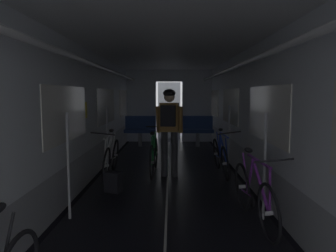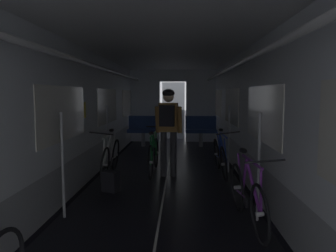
{
  "view_description": "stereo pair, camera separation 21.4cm",
  "coord_description": "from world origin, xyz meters",
  "px_view_note": "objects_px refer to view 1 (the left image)",
  "views": [
    {
      "loc": [
        0.06,
        -2.01,
        1.64
      ],
      "look_at": [
        0.0,
        4.86,
        0.95
      ],
      "focal_mm": 34.65,
      "sensor_mm": 36.0,
      "label": 1
    },
    {
      "loc": [
        0.27,
        -2.01,
        1.64
      ],
      "look_at": [
        0.0,
        4.86,
        0.95
      ],
      "focal_mm": 34.65,
      "sensor_mm": 36.0,
      "label": 2
    }
  ],
  "objects_px": {
    "bicycle_blue": "(221,156)",
    "bicycle_white": "(111,157)",
    "bench_seat_far_left": "(140,128)",
    "bicycle_purple": "(254,194)",
    "person_cyclist_aisle": "(169,123)",
    "backpack_on_floor": "(113,182)",
    "bench_seat_far_right": "(198,128)",
    "bicycle_green_in_aisle": "(154,155)"
  },
  "relations": [
    {
      "from": "bench_seat_far_left",
      "to": "bicycle_blue",
      "type": "height_order",
      "value": "same"
    },
    {
      "from": "bench_seat_far_right",
      "to": "bicycle_purple",
      "type": "bearing_deg",
      "value": -88.07
    },
    {
      "from": "bicycle_white",
      "to": "bicycle_blue",
      "type": "bearing_deg",
      "value": 4.54
    },
    {
      "from": "bicycle_white",
      "to": "bicycle_green_in_aisle",
      "type": "xyz_separation_m",
      "value": [
        0.84,
        0.24,
        0.0
      ]
    },
    {
      "from": "bench_seat_far_left",
      "to": "bicycle_white",
      "type": "relative_size",
      "value": 0.58
    },
    {
      "from": "bicycle_purple",
      "to": "bicycle_blue",
      "type": "bearing_deg",
      "value": 90.67
    },
    {
      "from": "bicycle_purple",
      "to": "bench_seat_far_right",
      "type": "bearing_deg",
      "value": 91.93
    },
    {
      "from": "backpack_on_floor",
      "to": "bicycle_white",
      "type": "bearing_deg",
      "value": 102.44
    },
    {
      "from": "bench_seat_far_right",
      "to": "backpack_on_floor",
      "type": "relative_size",
      "value": 2.89
    },
    {
      "from": "person_cyclist_aisle",
      "to": "backpack_on_floor",
      "type": "xyz_separation_m",
      "value": [
        -0.93,
        -1.01,
        -0.9
      ]
    },
    {
      "from": "bicycle_green_in_aisle",
      "to": "bench_seat_far_left",
      "type": "bearing_deg",
      "value": 99.9
    },
    {
      "from": "bicycle_blue",
      "to": "bicycle_white",
      "type": "relative_size",
      "value": 1.0
    },
    {
      "from": "bench_seat_far_right",
      "to": "bicycle_green_in_aisle",
      "type": "distance_m",
      "value": 3.72
    },
    {
      "from": "bench_seat_far_right",
      "to": "backpack_on_floor",
      "type": "distance_m",
      "value": 5.14
    },
    {
      "from": "bicycle_green_in_aisle",
      "to": "bicycle_white",
      "type": "bearing_deg",
      "value": -164.01
    },
    {
      "from": "bicycle_blue",
      "to": "bicycle_white",
      "type": "xyz_separation_m",
      "value": [
        -2.2,
        -0.17,
        0.0
      ]
    },
    {
      "from": "bench_seat_far_right",
      "to": "bicycle_purple",
      "type": "xyz_separation_m",
      "value": [
        0.21,
        -6.13,
        -0.18
      ]
    },
    {
      "from": "bench_seat_far_left",
      "to": "bicycle_white",
      "type": "bearing_deg",
      "value": -93.42
    },
    {
      "from": "bicycle_purple",
      "to": "bicycle_white",
      "type": "bearing_deg",
      "value": 133.39
    },
    {
      "from": "bicycle_blue",
      "to": "person_cyclist_aisle",
      "type": "height_order",
      "value": "person_cyclist_aisle"
    },
    {
      "from": "person_cyclist_aisle",
      "to": "bicycle_blue",
      "type": "bearing_deg",
      "value": 10.77
    },
    {
      "from": "bench_seat_far_left",
      "to": "bench_seat_far_right",
      "type": "height_order",
      "value": "same"
    },
    {
      "from": "bicycle_white",
      "to": "bicycle_green_in_aisle",
      "type": "bearing_deg",
      "value": 15.99
    },
    {
      "from": "bicycle_purple",
      "to": "backpack_on_floor",
      "type": "distance_m",
      "value": 2.41
    },
    {
      "from": "bench_seat_far_right",
      "to": "bicycle_blue",
      "type": "relative_size",
      "value": 0.58
    },
    {
      "from": "bench_seat_far_right",
      "to": "bicycle_purple",
      "type": "distance_m",
      "value": 6.13
    },
    {
      "from": "bicycle_blue",
      "to": "bicycle_white",
      "type": "distance_m",
      "value": 2.21
    },
    {
      "from": "bench_seat_far_right",
      "to": "bicycle_white",
      "type": "relative_size",
      "value": 0.58
    },
    {
      "from": "bicycle_white",
      "to": "backpack_on_floor",
      "type": "height_order",
      "value": "bicycle_white"
    },
    {
      "from": "bicycle_blue",
      "to": "person_cyclist_aisle",
      "type": "bearing_deg",
      "value": -169.23
    },
    {
      "from": "person_cyclist_aisle",
      "to": "bicycle_green_in_aisle",
      "type": "relative_size",
      "value": 1.02
    },
    {
      "from": "bicycle_blue",
      "to": "bicycle_purple",
      "type": "relative_size",
      "value": 1.0
    },
    {
      "from": "bicycle_white",
      "to": "backpack_on_floor",
      "type": "bearing_deg",
      "value": -77.56
    },
    {
      "from": "bicycle_blue",
      "to": "bicycle_purple",
      "type": "height_order",
      "value": "bicycle_blue"
    },
    {
      "from": "bicycle_purple",
      "to": "bicycle_green_in_aisle",
      "type": "height_order",
      "value": "bicycle_purple"
    },
    {
      "from": "bench_seat_far_left",
      "to": "bicycle_green_in_aisle",
      "type": "distance_m",
      "value": 3.58
    },
    {
      "from": "bench_seat_far_right",
      "to": "person_cyclist_aisle",
      "type": "relative_size",
      "value": 0.57
    },
    {
      "from": "bench_seat_far_left",
      "to": "bicycle_white",
      "type": "distance_m",
      "value": 3.78
    },
    {
      "from": "bicycle_blue",
      "to": "bicycle_green_in_aisle",
      "type": "distance_m",
      "value": 1.36
    },
    {
      "from": "bench_seat_far_left",
      "to": "bicycle_white",
      "type": "xyz_separation_m",
      "value": [
        -0.23,
        -3.77,
        -0.19
      ]
    },
    {
      "from": "bench_seat_far_left",
      "to": "bicycle_green_in_aisle",
      "type": "relative_size",
      "value": 0.58
    },
    {
      "from": "bicycle_blue",
      "to": "bicycle_white",
      "type": "bearing_deg",
      "value": -175.46
    }
  ]
}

